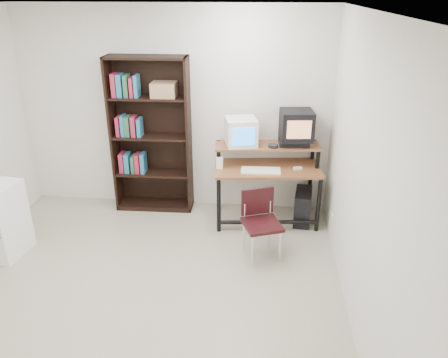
# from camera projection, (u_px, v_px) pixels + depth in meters

# --- Properties ---
(floor) EXTENTS (4.00, 4.00, 0.01)m
(floor) POSITION_uv_depth(u_px,v_px,m) (139.00, 293.00, 4.31)
(floor) COLOR #B3AC94
(floor) RESTS_ON ground
(ceiling) EXTENTS (4.00, 4.00, 0.01)m
(ceiling) POSITION_uv_depth(u_px,v_px,m) (112.00, 11.00, 3.26)
(ceiling) COLOR white
(ceiling) RESTS_ON back_wall
(back_wall) EXTENTS (4.00, 0.01, 2.60)m
(back_wall) POSITION_uv_depth(u_px,v_px,m) (174.00, 111.00, 5.60)
(back_wall) COLOR silver
(back_wall) RESTS_ON floor
(right_wall) EXTENTS (0.01, 4.00, 2.60)m
(right_wall) POSITION_uv_depth(u_px,v_px,m) (363.00, 180.00, 3.60)
(right_wall) COLOR silver
(right_wall) RESTS_ON floor
(computer_desk) EXTENTS (1.35, 0.77, 0.98)m
(computer_desk) POSITION_uv_depth(u_px,v_px,m) (267.00, 169.00, 5.39)
(computer_desk) COLOR brown
(computer_desk) RESTS_ON floor
(crt_monitor) EXTENTS (0.43, 0.44, 0.34)m
(crt_monitor) POSITION_uv_depth(u_px,v_px,m) (241.00, 132.00, 5.31)
(crt_monitor) COLOR white
(crt_monitor) RESTS_ON computer_desk
(vcr) EXTENTS (0.38, 0.28, 0.08)m
(vcr) POSITION_uv_depth(u_px,v_px,m) (294.00, 143.00, 5.36)
(vcr) COLOR black
(vcr) RESTS_ON computer_desk
(crt_tv) EXTENTS (0.42, 0.42, 0.36)m
(crt_tv) POSITION_uv_depth(u_px,v_px,m) (296.00, 125.00, 5.28)
(crt_tv) COLOR black
(crt_tv) RESTS_ON vcr
(cd_spindle) EXTENTS (0.13, 0.13, 0.05)m
(cd_spindle) POSITION_uv_depth(u_px,v_px,m) (273.00, 146.00, 5.28)
(cd_spindle) COLOR #26262B
(cd_spindle) RESTS_ON computer_desk
(keyboard) EXTENTS (0.47, 0.22, 0.03)m
(keyboard) POSITION_uv_depth(u_px,v_px,m) (261.00, 171.00, 5.23)
(keyboard) COLOR white
(keyboard) RESTS_ON computer_desk
(mousepad) EXTENTS (0.26, 0.24, 0.01)m
(mousepad) POSITION_uv_depth(u_px,v_px,m) (296.00, 171.00, 5.29)
(mousepad) COLOR black
(mousepad) RESTS_ON computer_desk
(mouse) EXTENTS (0.11, 0.09, 0.03)m
(mouse) POSITION_uv_depth(u_px,v_px,m) (298.00, 169.00, 5.29)
(mouse) COLOR white
(mouse) RESTS_ON mousepad
(desk_speaker) EXTENTS (0.08, 0.08, 0.17)m
(desk_speaker) POSITION_uv_depth(u_px,v_px,m) (220.00, 163.00, 5.30)
(desk_speaker) COLOR white
(desk_speaker) RESTS_ON computer_desk
(pc_tower) EXTENTS (0.25, 0.47, 0.42)m
(pc_tower) POSITION_uv_depth(u_px,v_px,m) (303.00, 206.00, 5.54)
(pc_tower) COLOR black
(pc_tower) RESTS_ON floor
(school_chair) EXTENTS (0.49, 0.49, 0.77)m
(school_chair) POSITION_uv_depth(u_px,v_px,m) (260.00, 217.00, 4.74)
(school_chair) COLOR black
(school_chair) RESTS_ON floor
(bookshelf) EXTENTS (1.01, 0.36, 2.01)m
(bookshelf) POSITION_uv_depth(u_px,v_px,m) (151.00, 134.00, 5.61)
(bookshelf) COLOR black
(bookshelf) RESTS_ON floor
(wall_outlet) EXTENTS (0.02, 0.08, 0.12)m
(wall_outlet) POSITION_uv_depth(u_px,v_px,m) (332.00, 219.00, 5.05)
(wall_outlet) COLOR beige
(wall_outlet) RESTS_ON right_wall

